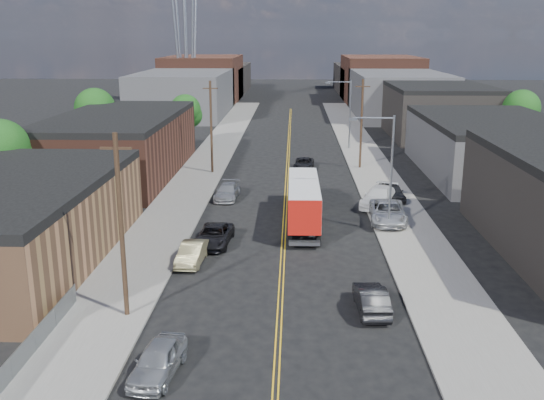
# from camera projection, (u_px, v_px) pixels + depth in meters

# --- Properties ---
(ground) EXTENTS (260.00, 260.00, 0.00)m
(ground) POSITION_uv_depth(u_px,v_px,m) (289.00, 149.00, 80.53)
(ground) COLOR black
(ground) RESTS_ON ground
(centerline) EXTENTS (0.32, 120.00, 0.01)m
(centerline) POSITION_uv_depth(u_px,v_px,m) (287.00, 174.00, 66.07)
(centerline) COLOR gold
(centerline) RESTS_ON ground
(sidewalk_left) EXTENTS (5.00, 140.00, 0.15)m
(sidewalk_left) POSITION_uv_depth(u_px,v_px,m) (201.00, 173.00, 66.38)
(sidewalk_left) COLOR slate
(sidewalk_left) RESTS_ON ground
(sidewalk_right) EXTENTS (5.00, 140.00, 0.15)m
(sidewalk_right) POSITION_uv_depth(u_px,v_px,m) (375.00, 174.00, 65.72)
(sidewalk_right) COLOR slate
(sidewalk_right) RESTS_ON ground
(warehouse_tan) EXTENTS (12.00, 22.00, 5.60)m
(warehouse_tan) POSITION_uv_depth(u_px,v_px,m) (10.00, 221.00, 39.93)
(warehouse_tan) COLOR brown
(warehouse_tan) RESTS_ON ground
(warehouse_brown) EXTENTS (12.00, 26.00, 6.60)m
(warehouse_brown) POSITION_uv_depth(u_px,v_px,m) (120.00, 145.00, 64.86)
(warehouse_brown) COLOR #48271D
(warehouse_brown) RESTS_ON ground
(industrial_right_b) EXTENTS (14.00, 24.00, 6.10)m
(industrial_right_b) POSITION_uv_depth(u_px,v_px,m) (491.00, 146.00, 65.46)
(industrial_right_b) COLOR #3C3C3F
(industrial_right_b) RESTS_ON ground
(industrial_right_c) EXTENTS (14.00, 22.00, 7.60)m
(industrial_right_c) POSITION_uv_depth(u_px,v_px,m) (437.00, 110.00, 90.32)
(industrial_right_c) COLOR black
(industrial_right_c) RESTS_ON ground
(skyline_left_a) EXTENTS (16.00, 30.00, 8.00)m
(skyline_left_a) POSITION_uv_depth(u_px,v_px,m) (184.00, 93.00, 113.91)
(skyline_left_a) COLOR #3C3C3F
(skyline_left_a) RESTS_ON ground
(skyline_right_a) EXTENTS (16.00, 30.00, 8.00)m
(skyline_right_a) POSITION_uv_depth(u_px,v_px,m) (398.00, 94.00, 112.51)
(skyline_right_a) COLOR #3C3C3F
(skyline_right_a) RESTS_ON ground
(skyline_left_b) EXTENTS (16.00, 26.00, 10.00)m
(skyline_left_b) POSITION_uv_depth(u_px,v_px,m) (204.00, 79.00, 137.75)
(skyline_left_b) COLOR #48271D
(skyline_left_b) RESTS_ON ground
(skyline_right_b) EXTENTS (16.00, 26.00, 10.00)m
(skyline_right_b) POSITION_uv_depth(u_px,v_px,m) (380.00, 79.00, 136.35)
(skyline_right_b) COLOR #48271D
(skyline_right_b) RESTS_ON ground
(skyline_left_c) EXTENTS (16.00, 40.00, 7.00)m
(skyline_left_c) POSITION_uv_depth(u_px,v_px,m) (215.00, 79.00, 157.42)
(skyline_left_c) COLOR black
(skyline_left_c) RESTS_ON ground
(skyline_right_c) EXTENTS (16.00, 40.00, 7.00)m
(skyline_right_c) POSITION_uv_depth(u_px,v_px,m) (369.00, 80.00, 156.02)
(skyline_right_c) COLOR black
(skyline_right_c) RESTS_ON ground
(streetlight_near) EXTENTS (3.39, 0.25, 9.00)m
(streetlight_near) POSITION_uv_depth(u_px,v_px,m) (386.00, 165.00, 45.12)
(streetlight_near) COLOR gray
(streetlight_near) RESTS_ON ground
(streetlight_far) EXTENTS (3.39, 0.25, 9.00)m
(streetlight_far) POSITION_uv_depth(u_px,v_px,m) (347.00, 109.00, 78.86)
(streetlight_far) COLOR gray
(streetlight_far) RESTS_ON ground
(utility_pole_left_near) EXTENTS (1.60, 0.26, 10.00)m
(utility_pole_left_near) POSITION_uv_depth(u_px,v_px,m) (121.00, 226.00, 31.26)
(utility_pole_left_near) COLOR black
(utility_pole_left_near) RESTS_ON ground
(utility_pole_left_far) EXTENTS (1.60, 0.26, 10.00)m
(utility_pole_left_far) POSITION_uv_depth(u_px,v_px,m) (211.00, 127.00, 65.00)
(utility_pole_left_far) COLOR black
(utility_pole_left_far) RESTS_ON ground
(utility_pole_right) EXTENTS (1.60, 0.26, 10.00)m
(utility_pole_right) POSITION_uv_depth(u_px,v_px,m) (361.00, 123.00, 67.32)
(utility_pole_right) COLOR black
(utility_pole_right) RESTS_ON ground
(chainlink_fence) EXTENTS (0.05, 16.00, 1.22)m
(chainlink_fence) POSITION_uv_depth(u_px,v_px,m) (11.00, 369.00, 26.29)
(chainlink_fence) COLOR slate
(chainlink_fence) RESTS_ON ground
(tree_left_near) EXTENTS (4.85, 4.76, 7.91)m
(tree_left_near) POSITION_uv_depth(u_px,v_px,m) (2.00, 151.00, 51.08)
(tree_left_near) COLOR black
(tree_left_near) RESTS_ON ground
(tree_left_mid) EXTENTS (5.10, 5.04, 8.37)m
(tree_left_mid) POSITION_uv_depth(u_px,v_px,m) (96.00, 111.00, 75.10)
(tree_left_mid) COLOR black
(tree_left_mid) RESTS_ON ground
(tree_left_far) EXTENTS (4.35, 4.20, 6.97)m
(tree_left_far) POSITION_uv_depth(u_px,v_px,m) (186.00, 112.00, 81.74)
(tree_left_far) COLOR black
(tree_left_far) RESTS_ON ground
(tree_right_far) EXTENTS (4.85, 4.76, 7.91)m
(tree_right_far) POSITION_uv_depth(u_px,v_px,m) (521.00, 111.00, 78.11)
(tree_right_far) COLOR black
(tree_right_far) RESTS_ON ground
(semi_truck) EXTENTS (2.38, 13.77, 3.60)m
(semi_truck) POSITION_uv_depth(u_px,v_px,m) (303.00, 197.00, 48.76)
(semi_truck) COLOR silver
(semi_truck) RESTS_ON ground
(car_left_a) EXTENTS (2.29, 4.51, 1.47)m
(car_left_a) POSITION_uv_depth(u_px,v_px,m) (158.00, 360.00, 26.82)
(car_left_a) COLOR #AFB3B5
(car_left_a) RESTS_ON ground
(car_left_b) EXTENTS (1.73, 4.30, 1.39)m
(car_left_b) POSITION_uv_depth(u_px,v_px,m) (192.00, 253.00, 40.07)
(car_left_b) COLOR #7E7752
(car_left_b) RESTS_ON ground
(car_left_c) EXTENTS (2.64, 5.17, 1.40)m
(car_left_c) POSITION_uv_depth(u_px,v_px,m) (214.00, 235.00, 43.62)
(car_left_c) COLOR black
(car_left_c) RESTS_ON ground
(car_left_d) EXTENTS (2.28, 4.95, 1.40)m
(car_left_d) POSITION_uv_depth(u_px,v_px,m) (227.00, 191.00, 55.86)
(car_left_d) COLOR #9B9EA0
(car_left_d) RESTS_ON ground
(car_right_oncoming) EXTENTS (1.72, 4.48, 1.46)m
(car_right_oncoming) POSITION_uv_depth(u_px,v_px,m) (371.00, 299.00, 33.07)
(car_right_oncoming) COLOR black
(car_right_oncoming) RESTS_ON ground
(car_right_lot_a) EXTENTS (3.15, 6.12, 1.65)m
(car_right_lot_a) POSITION_uv_depth(u_px,v_px,m) (388.00, 212.00, 48.45)
(car_right_lot_a) COLOR silver
(car_right_lot_a) RESTS_ON sidewalk_right
(car_right_lot_b) EXTENTS (4.35, 6.12, 1.65)m
(car_right_lot_b) POSITION_uv_depth(u_px,v_px,m) (379.00, 197.00, 52.95)
(car_right_lot_b) COLOR silver
(car_right_lot_b) RESTS_ON sidewalk_right
(car_right_lot_c) EXTENTS (2.26, 4.72, 1.56)m
(car_right_lot_c) POSITION_uv_depth(u_px,v_px,m) (392.00, 192.00, 54.88)
(car_right_lot_c) COLOR black
(car_right_lot_c) RESTS_ON sidewalk_right
(car_ahead_truck) EXTENTS (2.48, 4.73, 1.27)m
(car_ahead_truck) POSITION_uv_depth(u_px,v_px,m) (304.00, 164.00, 68.15)
(car_ahead_truck) COLOR black
(car_ahead_truck) RESTS_ON ground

